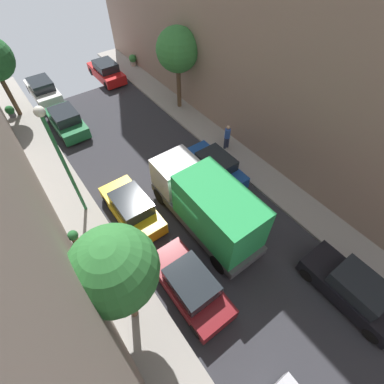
{
  "coord_description": "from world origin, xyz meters",
  "views": [
    {
      "loc": [
        -5.42,
        -6.65,
        12.23
      ],
      "look_at": [
        0.58,
        1.44,
        0.5
      ],
      "focal_mm": 26.06,
      "sensor_mm": 36.0,
      "label": 1
    }
  ],
  "objects_px": {
    "parked_car_right_1": "(353,289)",
    "pedestrian": "(227,136)",
    "parked_car_right_3": "(106,71)",
    "delivery_truck": "(207,205)",
    "street_tree_1": "(177,50)",
    "potted_plant_0": "(10,111)",
    "potted_plant_1": "(73,236)",
    "parked_car_left_5": "(43,90)",
    "parked_car_left_2": "(190,285)",
    "street_tree_2": "(114,270)",
    "parked_car_left_3": "(132,208)",
    "lamp_post": "(59,152)",
    "parked_car_left_4": "(66,121)",
    "parked_car_right_2": "(215,167)",
    "potted_plant_3": "(133,60)"
  },
  "relations": [
    {
      "from": "parked_car_left_2",
      "to": "street_tree_2",
      "type": "xyz_separation_m",
      "value": [
        -2.42,
        0.59,
        3.53
      ]
    },
    {
      "from": "parked_car_left_4",
      "to": "lamp_post",
      "type": "xyz_separation_m",
      "value": [
        -1.9,
        -7.61,
        3.49
      ]
    },
    {
      "from": "parked_car_left_3",
      "to": "delivery_truck",
      "type": "relative_size",
      "value": 0.64
    },
    {
      "from": "potted_plant_0",
      "to": "potted_plant_3",
      "type": "height_order",
      "value": "potted_plant_3"
    },
    {
      "from": "parked_car_right_3",
      "to": "delivery_truck",
      "type": "xyz_separation_m",
      "value": [
        -2.7,
        -17.33,
        1.07
      ]
    },
    {
      "from": "street_tree_2",
      "to": "parked_car_left_3",
      "type": "bearing_deg",
      "value": 61.77
    },
    {
      "from": "parked_car_right_1",
      "to": "lamp_post",
      "type": "distance_m",
      "value": 13.82
    },
    {
      "from": "parked_car_left_2",
      "to": "parked_car_left_3",
      "type": "relative_size",
      "value": 1.0
    },
    {
      "from": "delivery_truck",
      "to": "lamp_post",
      "type": "relative_size",
      "value": 1.05
    },
    {
      "from": "parked_car_left_4",
      "to": "pedestrian",
      "type": "relative_size",
      "value": 2.44
    },
    {
      "from": "parked_car_left_3",
      "to": "pedestrian",
      "type": "bearing_deg",
      "value": 9.19
    },
    {
      "from": "parked_car_left_2",
      "to": "parked_car_right_3",
      "type": "relative_size",
      "value": 1.0
    },
    {
      "from": "potted_plant_1",
      "to": "street_tree_1",
      "type": "bearing_deg",
      "value": 31.89
    },
    {
      "from": "parked_car_left_2",
      "to": "lamp_post",
      "type": "xyz_separation_m",
      "value": [
        -1.9,
        7.01,
        3.49
      ]
    },
    {
      "from": "delivery_truck",
      "to": "street_tree_2",
      "type": "bearing_deg",
      "value": -161.43
    },
    {
      "from": "parked_car_left_5",
      "to": "potted_plant_0",
      "type": "bearing_deg",
      "value": -153.99
    },
    {
      "from": "potted_plant_3",
      "to": "parked_car_right_2",
      "type": "bearing_deg",
      "value": -100.93
    },
    {
      "from": "parked_car_right_2",
      "to": "potted_plant_1",
      "type": "height_order",
      "value": "parked_car_right_2"
    },
    {
      "from": "potted_plant_0",
      "to": "parked_car_left_5",
      "type": "bearing_deg",
      "value": 26.01
    },
    {
      "from": "street_tree_2",
      "to": "street_tree_1",
      "type": "bearing_deg",
      "value": 48.28
    },
    {
      "from": "lamp_post",
      "to": "parked_car_right_1",
      "type": "bearing_deg",
      "value": -56.92
    },
    {
      "from": "parked_car_right_2",
      "to": "lamp_post",
      "type": "distance_m",
      "value": 8.36
    },
    {
      "from": "parked_car_right_2",
      "to": "street_tree_2",
      "type": "height_order",
      "value": "street_tree_2"
    },
    {
      "from": "parked_car_left_3",
      "to": "lamp_post",
      "type": "bearing_deg",
      "value": 134.73
    },
    {
      "from": "street_tree_1",
      "to": "potted_plant_0",
      "type": "bearing_deg",
      "value": 150.2
    },
    {
      "from": "parked_car_left_3",
      "to": "potted_plant_0",
      "type": "height_order",
      "value": "parked_car_left_3"
    },
    {
      "from": "street_tree_1",
      "to": "pedestrian",
      "type": "bearing_deg",
      "value": -93.55
    },
    {
      "from": "parked_car_left_3",
      "to": "potted_plant_3",
      "type": "bearing_deg",
      "value": 61.29
    },
    {
      "from": "parked_car_left_5",
      "to": "lamp_post",
      "type": "relative_size",
      "value": 0.67
    },
    {
      "from": "potted_plant_0",
      "to": "parked_car_right_3",
      "type": "bearing_deg",
      "value": 8.49
    },
    {
      "from": "parked_car_left_5",
      "to": "pedestrian",
      "type": "bearing_deg",
      "value": -60.63
    },
    {
      "from": "lamp_post",
      "to": "parked_car_left_2",
      "type": "bearing_deg",
      "value": -74.84
    },
    {
      "from": "parked_car_left_4",
      "to": "parked_car_right_2",
      "type": "relative_size",
      "value": 1.0
    },
    {
      "from": "parked_car_right_3",
      "to": "potted_plant_1",
      "type": "distance_m",
      "value": 16.62
    },
    {
      "from": "parked_car_left_3",
      "to": "parked_car_left_4",
      "type": "xyz_separation_m",
      "value": [
        0.0,
        9.53,
        0.0
      ]
    },
    {
      "from": "parked_car_left_4",
      "to": "street_tree_1",
      "type": "xyz_separation_m",
      "value": [
        7.95,
        -2.4,
        3.6
      ]
    },
    {
      "from": "street_tree_2",
      "to": "pedestrian",
      "type": "bearing_deg",
      "value": 29.79
    },
    {
      "from": "parked_car_right_1",
      "to": "pedestrian",
      "type": "bearing_deg",
      "value": 78.25
    },
    {
      "from": "delivery_truck",
      "to": "street_tree_1",
      "type": "relative_size",
      "value": 1.17
    },
    {
      "from": "delivery_truck",
      "to": "potted_plant_0",
      "type": "height_order",
      "value": "delivery_truck"
    },
    {
      "from": "parked_car_left_4",
      "to": "street_tree_1",
      "type": "bearing_deg",
      "value": -16.77
    },
    {
      "from": "parked_car_left_2",
      "to": "potted_plant_1",
      "type": "relative_size",
      "value": 5.3
    },
    {
      "from": "parked_car_right_2",
      "to": "parked_car_right_1",
      "type": "bearing_deg",
      "value": -90.0
    },
    {
      "from": "pedestrian",
      "to": "potted_plant_3",
      "type": "height_order",
      "value": "pedestrian"
    },
    {
      "from": "parked_car_left_2",
      "to": "pedestrian",
      "type": "bearing_deg",
      "value": 39.8
    },
    {
      "from": "street_tree_2",
      "to": "potted_plant_0",
      "type": "height_order",
      "value": "street_tree_2"
    },
    {
      "from": "parked_car_right_2",
      "to": "lamp_post",
      "type": "bearing_deg",
      "value": 163.92
    },
    {
      "from": "delivery_truck",
      "to": "potted_plant_1",
      "type": "bearing_deg",
      "value": 152.25
    },
    {
      "from": "parked_car_right_3",
      "to": "parked_car_left_5",
      "type": "bearing_deg",
      "value": 178.31
    },
    {
      "from": "parked_car_right_3",
      "to": "potted_plant_3",
      "type": "distance_m",
      "value": 3.1
    }
  ]
}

